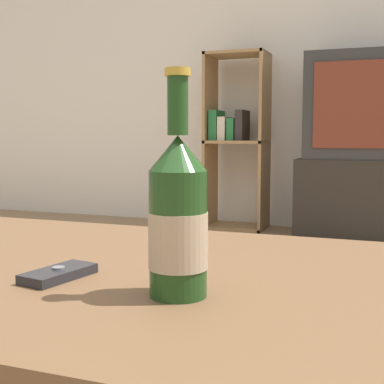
{
  "coord_description": "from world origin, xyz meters",
  "views": [
    {
      "loc": [
        0.42,
        -0.72,
        0.64
      ],
      "look_at": [
        0.08,
        0.19,
        0.54
      ],
      "focal_mm": 50.0,
      "sensor_mm": 36.0,
      "label": 1
    }
  ],
  "objects": [
    {
      "name": "back_wall",
      "position": [
        0.0,
        3.02,
        1.3
      ],
      "size": [
        8.0,
        0.05,
        2.6
      ],
      "color": "silver",
      "rests_on": "ground_plane"
    },
    {
      "name": "coffee_table",
      "position": [
        0.0,
        0.0,
        0.38
      ],
      "size": [
        1.19,
        0.7,
        0.44
      ],
      "color": "brown",
      "rests_on": "ground_plane"
    },
    {
      "name": "beer_bottle",
      "position": [
        0.17,
        -0.11,
        0.54
      ],
      "size": [
        0.08,
        0.08,
        0.29
      ],
      "color": "#1E4219",
      "rests_on": "coffee_table"
    },
    {
      "name": "cell_phone",
      "position": [
        -0.02,
        -0.09,
        0.45
      ],
      "size": [
        0.07,
        0.12,
        0.02
      ],
      "rotation": [
        0.0,
        0.0,
        -0.19
      ],
      "color": "#232328",
      "rests_on": "coffee_table"
    },
    {
      "name": "television",
      "position": [
        0.28,
        2.75,
        0.82
      ],
      "size": [
        0.74,
        0.39,
        0.65
      ],
      "color": "#2D2D2D",
      "rests_on": "tv_stand"
    },
    {
      "name": "bookshelf",
      "position": [
        -0.58,
        2.81,
        0.62
      ],
      "size": [
        0.41,
        0.3,
        1.19
      ],
      "color": "#99754C",
      "rests_on": "ground_plane"
    },
    {
      "name": "tv_stand",
      "position": [
        0.28,
        2.75,
        0.25
      ],
      "size": [
        0.83,
        0.39,
        0.49
      ],
      "color": "#28231E",
      "rests_on": "ground_plane"
    }
  ]
}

